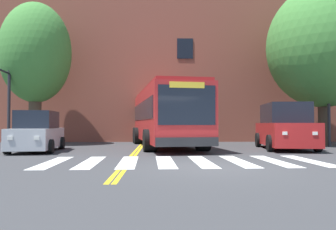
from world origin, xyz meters
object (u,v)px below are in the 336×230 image
object	(u,v)px
city_bus	(165,116)
car_red_far_lane	(285,128)
car_silver_near_lane	(37,133)
street_tree_curbside_large	(323,46)
street_tree_curbside_small	(36,54)

from	to	relation	value
city_bus	car_red_far_lane	world-z (taller)	city_bus
car_silver_near_lane	street_tree_curbside_large	world-z (taller)	street_tree_curbside_large
car_silver_near_lane	car_red_far_lane	distance (m)	11.69
city_bus	street_tree_curbside_large	world-z (taller)	street_tree_curbside_large
car_silver_near_lane	city_bus	bearing A→B (deg)	28.80
car_red_far_lane	street_tree_curbside_large	distance (m)	6.23
city_bus	car_red_far_lane	size ratio (longest dim) A/B	2.17
car_silver_near_lane	car_red_far_lane	world-z (taller)	car_red_far_lane
car_silver_near_lane	car_red_far_lane	bearing A→B (deg)	4.70
car_silver_near_lane	street_tree_curbside_small	distance (m)	6.85
street_tree_curbside_large	city_bus	bearing A→B (deg)	-177.85
car_silver_near_lane	car_red_far_lane	xyz separation A→B (m)	(11.65, 0.96, 0.23)
city_bus	street_tree_curbside_small	size ratio (longest dim) A/B	1.30
car_red_far_lane	street_tree_curbside_large	xyz separation A→B (m)	(3.27, 2.57, 4.64)
car_silver_near_lane	street_tree_curbside_small	bearing A→B (deg)	111.75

